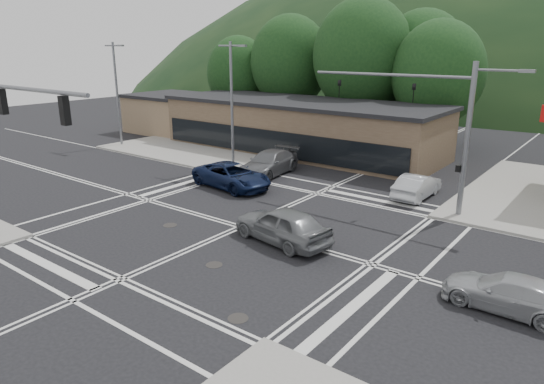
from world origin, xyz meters
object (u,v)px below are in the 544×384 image
Objects in this scene: car_blue_west at (232,176)px; car_northbound at (269,163)px; car_grey_center at (282,225)px; car_queue_b at (390,158)px; car_queue_a at (417,186)px; car_silver_east at (509,293)px.

car_northbound is (-0.10, 4.00, 0.04)m from car_blue_west.
car_blue_west is 9.48m from car_grey_center.
car_queue_a is at bearing 127.68° from car_queue_b.
car_queue_b is at bearing -52.70° from car_queue_a.
car_grey_center is at bearing 96.77° from car_queue_b.
car_blue_west is 4.00m from car_northbound.
car_queue_a is 10.36m from car_northbound.
car_northbound is (-17.65, 9.45, 0.18)m from car_silver_east.
car_northbound is at bearing -130.26° from car_grey_center.
car_northbound is at bearing 8.57° from car_blue_west.
car_silver_east is at bearing -100.07° from car_blue_west.
car_grey_center is 15.91m from car_queue_b.
car_queue_b is at bearing -22.79° from car_blue_west.
car_blue_west is 0.99× the size of car_northbound.
car_queue_a reaches higher than car_silver_east.
car_queue_a is 0.87× the size of car_queue_b.
car_blue_west is at bearing 60.31° from car_queue_b.
car_queue_b reaches higher than car_northbound.
car_northbound is at bearing 5.85° from car_queue_a.
car_queue_b is (-11.50, 15.95, 0.22)m from car_silver_east.
car_queue_a is at bearing -56.38° from car_blue_west.
car_silver_east is 0.78× the size of car_northbound.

